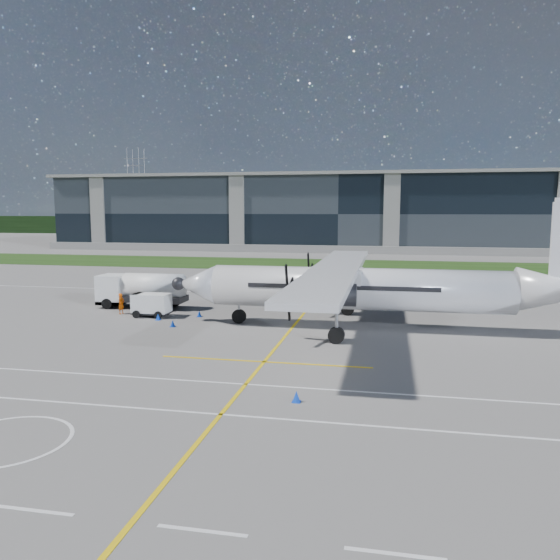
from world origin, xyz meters
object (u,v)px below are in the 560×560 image
at_px(turboprop_aircraft, 375,264).
at_px(safety_cone_nose_port, 173,323).
at_px(fuel_tanker_truck, 136,290).
at_px(safety_cone_fwd, 158,317).
at_px(pylon_west, 137,191).
at_px(safety_cone_nose_stbd, 199,314).
at_px(ground_crew_person, 121,302).
at_px(safety_cone_portwing, 296,397).
at_px(baggage_tug, 152,305).

relative_size(turboprop_aircraft, safety_cone_nose_port, 61.60).
height_order(fuel_tanker_truck, safety_cone_nose_port, fuel_tanker_truck).
bearing_deg(safety_cone_fwd, pylon_west, 116.33).
bearing_deg(safety_cone_nose_stbd, turboprop_aircraft, -7.39).
height_order(fuel_tanker_truck, ground_crew_person, fuel_tanker_truck).
xyz_separation_m(pylon_west, safety_cone_nose_port, (74.45, -148.36, -14.75)).
relative_size(safety_cone_nose_port, safety_cone_portwing, 1.00).
xyz_separation_m(turboprop_aircraft, safety_cone_fwd, (-16.32, -0.08, -4.37)).
xyz_separation_m(fuel_tanker_truck, ground_crew_person, (0.11, -2.88, -0.54)).
bearing_deg(fuel_tanker_truck, safety_cone_nose_port, -47.71).
bearing_deg(ground_crew_person, safety_cone_portwing, -121.90).
height_order(pylon_west, turboprop_aircraft, pylon_west).
bearing_deg(safety_cone_fwd, ground_crew_person, 155.41).
xyz_separation_m(pylon_west, safety_cone_portwing, (85.83, -161.92, -14.75)).
height_order(ground_crew_person, safety_cone_portwing, ground_crew_person).
bearing_deg(safety_cone_nose_stbd, fuel_tanker_truck, 157.18).
xyz_separation_m(fuel_tanker_truck, safety_cone_nose_port, (6.10, -6.71, -1.25)).
distance_m(turboprop_aircraft, baggage_tug, 17.81).
distance_m(fuel_tanker_truck, safety_cone_portwing, 26.79).
bearing_deg(ground_crew_person, pylon_west, 38.48).
xyz_separation_m(baggage_tug, ground_crew_person, (-2.91, 0.60, 0.05)).
xyz_separation_m(fuel_tanker_truck, safety_cone_portwing, (17.48, -20.26, -1.25)).
relative_size(safety_cone_fwd, safety_cone_nose_port, 1.00).
height_order(pylon_west, ground_crew_person, pylon_west).
distance_m(ground_crew_person, safety_cone_fwd, 4.42).
distance_m(turboprop_aircraft, safety_cone_nose_stbd, 14.44).
bearing_deg(safety_cone_nose_stbd, safety_cone_portwing, -58.36).
relative_size(safety_cone_nose_port, safety_cone_nose_stbd, 1.00).
bearing_deg(turboprop_aircraft, safety_cone_fwd, -179.72).
bearing_deg(safety_cone_nose_port, turboprop_aircraft, 8.36).
bearing_deg(ground_crew_person, baggage_tug, -88.45).
height_order(pylon_west, safety_cone_portwing, pylon_west).
xyz_separation_m(turboprop_aircraft, baggage_tug, (-17.38, 1.14, -3.71)).
relative_size(baggage_tug, safety_cone_portwing, 6.08).
bearing_deg(safety_cone_fwd, safety_cone_nose_stbd, 34.76).
bearing_deg(safety_cone_nose_port, pylon_west, 116.65).
bearing_deg(safety_cone_portwing, safety_cone_nose_port, 130.01).
bearing_deg(pylon_west, safety_cone_fwd, -63.67).
bearing_deg(turboprop_aircraft, safety_cone_nose_stbd, 172.61).
bearing_deg(safety_cone_nose_port, baggage_tug, 133.63).
relative_size(turboprop_aircraft, safety_cone_fwd, 61.60).
bearing_deg(fuel_tanker_truck, pylon_west, 115.76).
relative_size(baggage_tug, safety_cone_nose_port, 6.08).
relative_size(fuel_tanker_truck, baggage_tug, 2.63).
distance_m(baggage_tug, safety_cone_portwing, 22.17).
bearing_deg(safety_cone_nose_stbd, baggage_tug, -170.36).
xyz_separation_m(turboprop_aircraft, fuel_tanker_truck, (-20.40, 4.61, -3.12)).
bearing_deg(fuel_tanker_truck, turboprop_aircraft, -12.73).
distance_m(turboprop_aircraft, safety_cone_portwing, 16.51).
distance_m(pylon_west, baggage_tug, 162.33).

